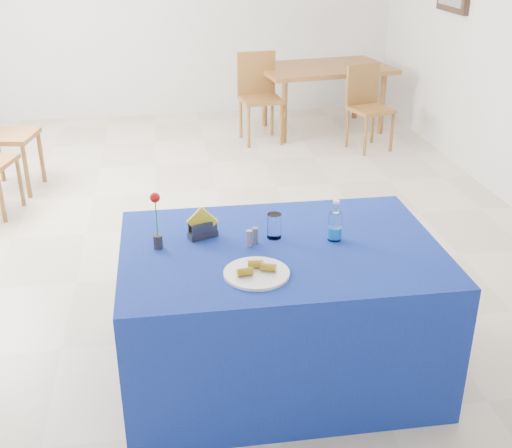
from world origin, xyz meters
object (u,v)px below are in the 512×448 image
(plate, at_px, (257,273))
(chair_bg_right, at_px, (367,101))
(chair_bg_left, at_px, (259,91))
(water_bottle, at_px, (335,227))
(blue_table, at_px, (280,310))
(oak_table, at_px, (323,73))

(plate, relative_size, chair_bg_right, 0.34)
(chair_bg_left, xyz_separation_m, chair_bg_right, (1.10, -0.46, -0.04))
(water_bottle, bearing_deg, chair_bg_left, 86.60)
(plate, xyz_separation_m, chair_bg_left, (0.69, 4.46, -0.21))
(chair_bg_left, relative_size, chair_bg_right, 1.08)
(water_bottle, xyz_separation_m, chair_bg_right, (1.35, 3.69, -0.31))
(blue_table, bearing_deg, water_bottle, 7.22)
(plate, distance_m, blue_table, 0.50)
(plate, relative_size, water_bottle, 1.42)
(chair_bg_left, bearing_deg, blue_table, -103.40)
(oak_table, bearing_deg, plate, -107.56)
(plate, distance_m, chair_bg_left, 4.52)
(oak_table, bearing_deg, chair_bg_right, -67.21)
(plate, height_order, oak_table, plate)
(blue_table, height_order, water_bottle, water_bottle)
(water_bottle, height_order, chair_bg_left, water_bottle)
(plate, bearing_deg, blue_table, 58.82)
(water_bottle, relative_size, chair_bg_right, 0.24)
(chair_bg_right, bearing_deg, oak_table, 94.82)
(blue_table, xyz_separation_m, chair_bg_left, (0.53, 4.19, 0.18))
(plate, bearing_deg, chair_bg_left, 81.14)
(plate, xyz_separation_m, water_bottle, (0.45, 0.31, 0.06))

